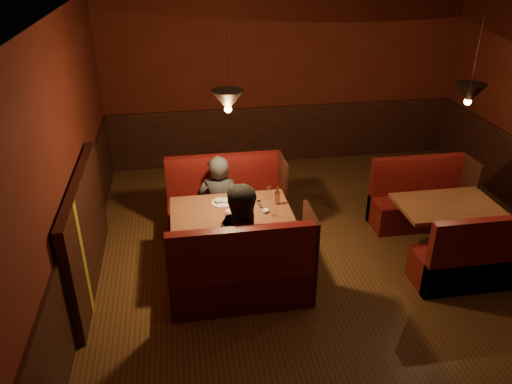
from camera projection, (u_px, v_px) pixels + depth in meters
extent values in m
cube|color=#543516|center=(344.00, 275.00, 5.93)|extent=(6.00, 7.00, 0.01)
cube|color=#302318|center=(369.00, 19.00, 4.60)|extent=(6.00, 7.00, 0.01)
cube|color=#49130C|center=(285.00, 80.00, 8.35)|extent=(6.00, 0.01, 2.90)
cube|color=#49130C|center=(59.00, 183.00, 4.83)|extent=(0.01, 7.00, 2.90)
cube|color=black|center=(283.00, 134.00, 8.76)|extent=(6.00, 0.04, 1.00)
cube|color=black|center=(77.00, 264.00, 5.27)|extent=(0.04, 7.00, 1.00)
cube|color=black|center=(86.00, 232.00, 5.56)|extent=(0.10, 2.20, 1.30)
cube|color=#B19527|center=(84.00, 259.00, 5.08)|extent=(0.01, 0.12, 1.30)
cylinder|color=#333333|center=(227.00, 62.00, 5.04)|extent=(0.01, 0.01, 0.80)
cone|color=black|center=(228.00, 101.00, 5.22)|extent=(0.34, 0.34, 0.22)
sphere|color=#FFBF72|center=(228.00, 109.00, 5.26)|extent=(0.08, 0.08, 0.08)
cylinder|color=#333333|center=(477.00, 57.00, 5.28)|extent=(0.01, 0.01, 0.80)
cone|color=black|center=(469.00, 94.00, 5.46)|extent=(0.34, 0.34, 0.22)
sphere|color=#FFBF72|center=(468.00, 102.00, 5.50)|extent=(0.08, 0.08, 0.08)
cube|color=brown|center=(231.00, 211.00, 5.82)|extent=(1.39, 0.85, 0.05)
cylinder|color=black|center=(231.00, 238.00, 5.99)|extent=(0.14, 0.14, 0.70)
cylinder|color=black|center=(232.00, 261.00, 6.14)|extent=(0.56, 0.56, 0.04)
cylinder|color=silver|center=(238.00, 214.00, 5.71)|extent=(0.28, 0.28, 0.02)
cube|color=black|center=(240.00, 211.00, 5.72)|extent=(0.09, 0.08, 0.03)
ellipsoid|color=silver|center=(228.00, 212.00, 5.66)|extent=(0.07, 0.07, 0.06)
cube|color=tan|center=(243.00, 213.00, 5.67)|extent=(0.09, 0.08, 0.03)
cylinder|color=silver|center=(234.00, 215.00, 5.66)|extent=(0.07, 0.12, 0.01)
cylinder|color=silver|center=(222.00, 203.00, 5.94)|extent=(0.26, 0.26, 0.01)
ellipsoid|color=beige|center=(218.00, 200.00, 5.93)|extent=(0.10, 0.10, 0.05)
cube|color=silver|center=(223.00, 202.00, 5.93)|extent=(0.20, 0.06, 0.00)
cylinder|color=white|center=(259.00, 204.00, 5.84)|extent=(0.05, 0.05, 0.08)
cylinder|color=white|center=(268.00, 192.00, 6.04)|extent=(0.08, 0.08, 0.15)
cylinder|color=white|center=(274.00, 210.00, 5.65)|extent=(0.08, 0.08, 0.15)
cylinder|color=#47230F|center=(277.00, 198.00, 5.90)|extent=(0.06, 0.06, 0.16)
cylinder|color=#47230F|center=(278.00, 189.00, 5.84)|extent=(0.03, 0.03, 0.07)
ellipsoid|color=white|center=(266.00, 211.00, 5.74)|extent=(0.11, 0.11, 0.04)
cube|color=#580E08|center=(225.00, 218.00, 6.68)|extent=(1.49, 0.55, 0.45)
cube|color=#580E08|center=(223.00, 191.00, 6.74)|extent=(1.49, 0.12, 1.05)
cube|color=black|center=(282.00, 194.00, 6.66)|extent=(0.04, 0.55, 1.05)
cube|color=#580E08|center=(240.00, 283.00, 5.42)|extent=(1.49, 0.55, 0.45)
cube|color=#580E08|center=(242.00, 272.00, 5.09)|extent=(1.49, 0.12, 1.05)
cube|color=black|center=(309.00, 254.00, 5.39)|extent=(0.04, 0.55, 1.05)
cube|color=brown|center=(447.00, 205.00, 6.09)|extent=(1.20, 0.77, 0.05)
cylinder|color=black|center=(442.00, 229.00, 6.25)|extent=(0.13, 0.13, 0.63)
cylinder|color=black|center=(438.00, 249.00, 6.38)|extent=(0.50, 0.50, 0.04)
cube|color=#580E08|center=(418.00, 212.00, 6.87)|extent=(1.29, 0.50, 0.41)
cube|color=#580E08|center=(414.00, 188.00, 6.92)|extent=(1.29, 0.11, 0.95)
cube|color=black|center=(466.00, 191.00, 6.85)|extent=(0.04, 0.50, 0.95)
cube|color=#580E08|center=(469.00, 267.00, 5.72)|extent=(1.29, 0.50, 0.41)
cube|color=#580E08|center=(483.00, 257.00, 5.43)|extent=(1.29, 0.11, 0.95)
imported|color=#343437|center=(219.00, 186.00, 6.33)|extent=(0.61, 0.46, 1.52)
imported|color=black|center=(246.00, 227.00, 5.31)|extent=(0.98, 0.89, 1.66)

